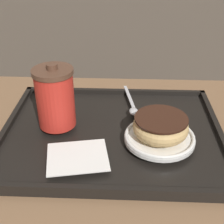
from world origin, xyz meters
TOP-DOWN VIEW (x-y plane):
  - cafe_table at (0.00, 0.00)m, footprint 0.81×0.66m
  - serving_tray at (-0.04, 0.03)m, footprint 0.49×0.38m
  - napkin_paper at (-0.10, -0.08)m, footprint 0.13×0.12m
  - coffee_cup_front at (-0.16, 0.03)m, footprint 0.09×0.09m
  - plate_with_chocolate_donut at (0.06, -0.02)m, footprint 0.15×0.15m
  - donut_chocolate_glazed at (0.06, -0.02)m, footprint 0.11×0.11m
  - spoon at (0.01, 0.11)m, footprint 0.04×0.16m

SIDE VIEW (x-z plane):
  - cafe_table at x=0.00m, z-range 0.18..0.90m
  - serving_tray at x=-0.04m, z-range 0.71..0.74m
  - napkin_paper at x=-0.10m, z-range 0.74..0.74m
  - spoon at x=0.01m, z-range 0.74..0.75m
  - plate_with_chocolate_donut at x=0.06m, z-range 0.74..0.76m
  - donut_chocolate_glazed at x=0.06m, z-range 0.76..0.80m
  - coffee_cup_front at x=-0.16m, z-range 0.74..0.88m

